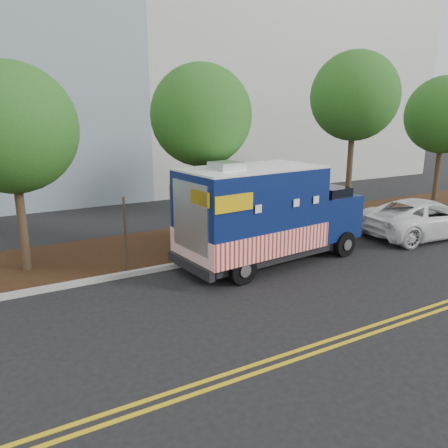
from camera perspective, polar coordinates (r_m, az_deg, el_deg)
ground at (r=13.37m, az=1.17°, el=-6.59°), size 120.00×120.00×0.00m
curb at (r=14.50m, az=-1.66°, el=-4.59°), size 120.00×0.18×0.15m
mulch_strip at (r=16.29m, az=-5.12°, el=-2.49°), size 120.00×4.00×0.15m
centerline_near at (r=10.15m, az=14.50°, el=-14.17°), size 120.00×0.10×0.01m
centerline_far at (r=10.00m, az=15.52°, el=-14.71°), size 120.00×0.10×0.01m
tree_a at (r=13.92m, az=-26.05°, el=11.13°), size 3.70×3.70×6.20m
tree_b at (r=15.36m, az=-3.00°, el=13.92°), size 3.48×3.48×6.42m
tree_c at (r=20.39m, az=16.69°, el=15.66°), size 3.81×3.81×7.38m
tree_d at (r=25.08m, az=26.81°, el=12.59°), size 3.83×3.83×6.59m
sign_post at (r=13.31m, az=-12.72°, el=-1.61°), size 0.06×0.06×2.40m
food_truck at (r=14.03m, az=5.33°, el=0.92°), size 6.63×3.01×3.39m
white_car at (r=19.01m, az=24.82°, el=0.74°), size 5.57×3.02×1.48m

